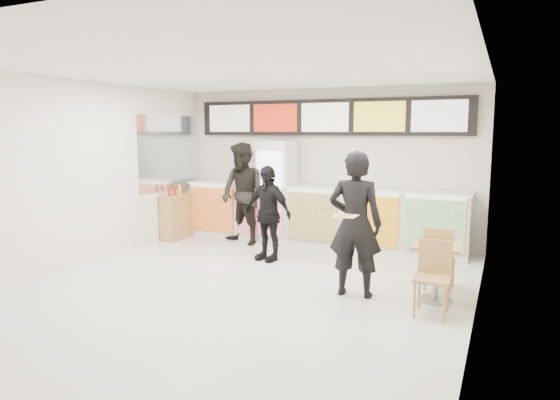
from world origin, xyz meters
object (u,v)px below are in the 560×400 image
Objects in this scene: drinks_fridge at (276,191)px; customer_mid at (267,213)px; service_counter at (319,215)px; customer_left at (243,194)px; cafe_table at (436,262)px; customer_main at (355,224)px; condiment_ledge at (177,216)px.

customer_mid is (0.55, -1.50, -0.19)m from drinks_fridge.
service_counter is 2.82× the size of customer_left.
drinks_fridge reaches higher than cafe_table.
drinks_fridge reaches higher than customer_main.
drinks_fridge reaches higher than customer_mid.
customer_left reaches higher than customer_main.
cafe_table is 5.60m from condiment_ledge.
customer_mid is 1.50× the size of condiment_ledge.
customer_left is at bearing 150.97° from customer_mid.
customer_left is at bearing -125.48° from drinks_fridge.
drinks_fridge is 1.03× the size of customer_main.
cafe_table is 1.41× the size of condiment_ledge.
service_counter is 1.03m from drinks_fridge.
condiment_ledge is (-2.82, -0.71, -0.11)m from service_counter.
drinks_fridge is 0.73m from customer_left.
cafe_table is at bearing -35.72° from drinks_fridge.
customer_main is 2.21m from customer_mid.
customer_left is 1.56m from condiment_ledge.
customer_mid is at bearing -17.68° from condiment_ledge.
service_counter is 2.91m from condiment_ledge.
condiment_ledge is (-4.29, 1.96, -0.51)m from customer_main.
customer_left reaches higher than customer_mid.
condiment_ledge is at bearing 176.34° from customer_mid.
condiment_ledge is at bearing -165.81° from service_counter.
drinks_fridge is at bearing 75.98° from customer_left.
customer_main reaches higher than cafe_table.
customer_left is 1.29× the size of cafe_table.
service_counter is 1.53m from customer_left.
customer_mid is (-1.86, 1.18, -0.16)m from customer_main.
customer_mid reaches higher than cafe_table.
customer_main is at bearing -170.21° from cafe_table.
drinks_fridge is at bearing 142.05° from cafe_table.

